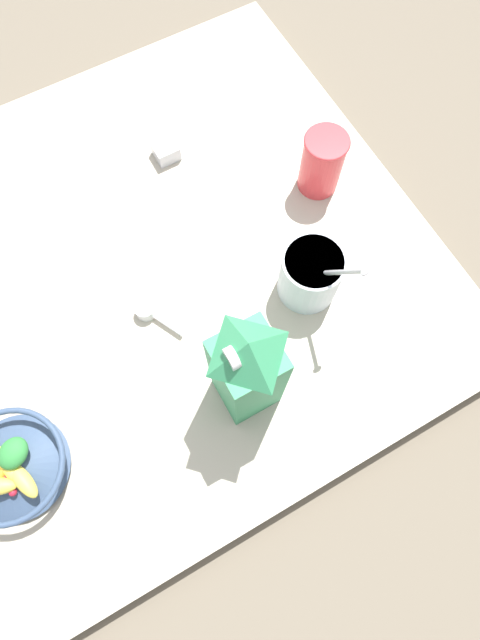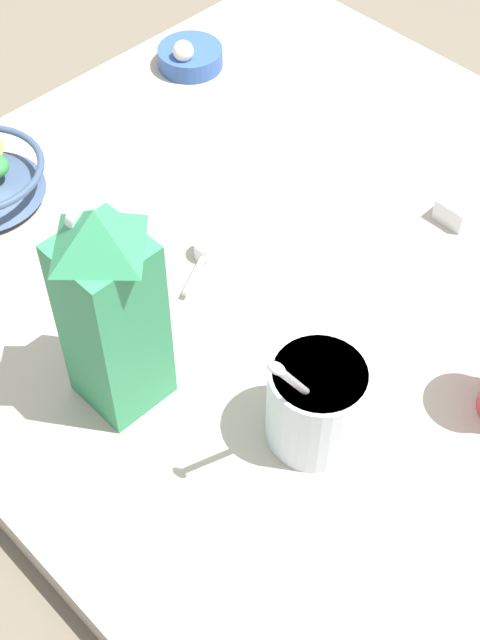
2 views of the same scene
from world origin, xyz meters
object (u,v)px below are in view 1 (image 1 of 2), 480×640
at_px(yogurt_tub, 311,273).
at_px(drinking_cup, 322,163).
at_px(fruit_bowl, 11,467).
at_px(spice_jar, 166,151).
at_px(milk_carton, 247,371).

bearing_deg(yogurt_tub, drinking_cup, 142.87).
relative_size(fruit_bowl, spice_jar, 3.91).
distance_m(yogurt_tub, spice_jar, 0.41).
xyz_separation_m(drinking_cup, spice_jar, (-0.21, -0.24, -0.05)).
relative_size(drinking_cup, spice_jar, 2.79).
relative_size(milk_carton, spice_jar, 6.15).
height_order(milk_carton, yogurt_tub, milk_carton).
bearing_deg(fruit_bowl, spice_jar, 131.93).
height_order(fruit_bowl, milk_carton, milk_carton).
relative_size(yogurt_tub, spice_jar, 4.77).
xyz_separation_m(yogurt_tub, spice_jar, (-0.39, -0.10, -0.05)).
relative_size(fruit_bowl, yogurt_tub, 0.82).
distance_m(fruit_bowl, spice_jar, 0.66).
bearing_deg(milk_carton, yogurt_tub, 120.55).
distance_m(fruit_bowl, yogurt_tub, 0.59).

